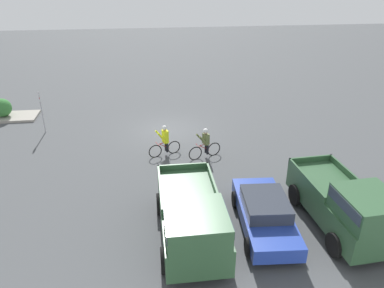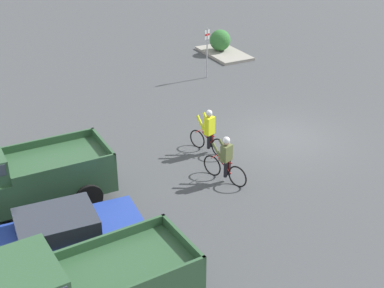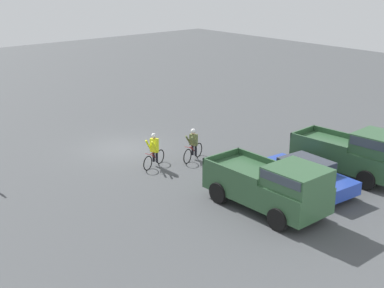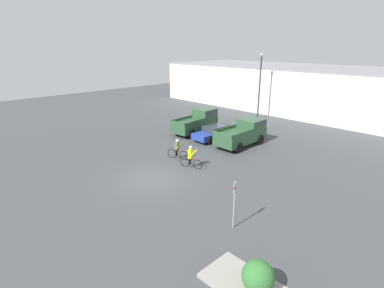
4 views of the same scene
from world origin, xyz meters
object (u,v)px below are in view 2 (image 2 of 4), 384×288
shrub (220,40)px  cyclist_1 (225,159)px  cyclist_0 (209,131)px  fire_lane_sign (207,48)px  pickup_truck_1 (11,177)px  sedan_0 (58,236)px

shrub → cyclist_1: bearing=150.2°
cyclist_0 → shrub: bearing=-32.5°
fire_lane_sign → cyclist_1: bearing=154.2°
cyclist_1 → pickup_truck_1: bearing=77.1°
fire_lane_sign → shrub: size_ratio=2.13×
sedan_0 → cyclist_0: (3.34, -6.41, 0.15)m
sedan_0 → pickup_truck_1: size_ratio=0.90×
sedan_0 → cyclist_0: bearing=-62.5°
cyclist_1 → shrub: (12.04, -6.90, -0.07)m
cyclist_0 → fire_lane_sign: (6.88, -3.78, 0.68)m
sedan_0 → fire_lane_sign: size_ratio=1.84×
pickup_truck_1 → fire_lane_sign: 13.09m
sedan_0 → pickup_truck_1: bearing=11.7°
cyclist_1 → fire_lane_sign: bearing=-25.8°
sedan_0 → cyclist_0: 7.23m
sedan_0 → cyclist_1: cyclist_1 is taller
cyclist_0 → sedan_0: bearing=117.5°
fire_lane_sign → shrub: (3.14, -2.60, -0.77)m
pickup_truck_1 → fire_lane_sign: size_ratio=2.04×
pickup_truck_1 → cyclist_0: bearing=-85.6°
pickup_truck_1 → cyclist_1: 6.66m
cyclist_1 → fire_lane_sign: fire_lane_sign is taller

